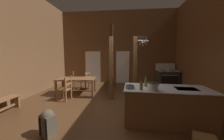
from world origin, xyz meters
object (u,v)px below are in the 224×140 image
object	(u,v)px
kitchen_island	(166,105)
backpack	(48,122)
bottle_tall_on_counter	(141,86)
bottle_short_on_counter	(146,82)
ladderback_chair_by_post	(90,81)
stove_range	(167,78)
bench_along_left_wall	(0,105)
stockpot_on_counter	(153,86)
ladderback_chair_near_window	(65,89)
dining_table	(76,80)
ladderback_chair_at_table_end	(76,80)
mixing_bowl_on_counter	(130,87)

from	to	relation	value
kitchen_island	backpack	xyz separation A→B (m)	(-2.73, -0.86, -0.15)
bottle_tall_on_counter	bottle_short_on_counter	world-z (taller)	bottle_short_on_counter
ladderback_chair_by_post	bottle_short_on_counter	xyz separation A→B (m)	(2.41, -2.94, 0.59)
kitchen_island	stove_range	distance (m)	4.35
bench_along_left_wall	stockpot_on_counter	distance (m)	4.46
kitchen_island	ladderback_chair_near_window	size ratio (longest dim) A/B	2.32
backpack	dining_table	bearing A→B (deg)	100.27
ladderback_chair_near_window	bench_along_left_wall	xyz separation A→B (m)	(-1.38, -1.38, -0.15)
dining_table	stockpot_on_counter	size ratio (longest dim) A/B	5.55
stove_range	backpack	world-z (taller)	stove_range
ladderback_chair_near_window	bottle_short_on_counter	distance (m)	3.21
bottle_short_on_counter	backpack	bearing A→B (deg)	-156.35
ladderback_chair_near_window	ladderback_chair_at_table_end	bearing A→B (deg)	97.55
stove_range	ladderback_chair_near_window	xyz separation A→B (m)	(-4.79, -2.79, -0.03)
ladderback_chair_by_post	stockpot_on_counter	world-z (taller)	stockpot_on_counter
bench_along_left_wall	backpack	distance (m)	2.22
dining_table	bottle_tall_on_counter	xyz separation A→B (m)	(2.61, -2.46, 0.38)
ladderback_chair_at_table_end	dining_table	bearing A→B (deg)	-67.43
ladderback_chair_by_post	bottle_tall_on_counter	bearing A→B (deg)	-56.04
bottle_short_on_counter	dining_table	bearing A→B (deg)	143.22
kitchen_island	bench_along_left_wall	xyz separation A→B (m)	(-4.80, -0.03, -0.17)
kitchen_island	mixing_bowl_on_counter	bearing A→B (deg)	-171.67
bench_along_left_wall	bottle_short_on_counter	distance (m)	4.35
kitchen_island	ladderback_chair_at_table_end	size ratio (longest dim) A/B	2.32
kitchen_island	bench_along_left_wall	world-z (taller)	kitchen_island
mixing_bowl_on_counter	ladderback_chair_at_table_end	bearing A→B (deg)	130.19
kitchen_island	stockpot_on_counter	xyz separation A→B (m)	(-0.41, -0.28, 0.56)
kitchen_island	mixing_bowl_on_counter	xyz separation A→B (m)	(-0.95, -0.14, 0.51)
ladderback_chair_by_post	bench_along_left_wall	xyz separation A→B (m)	(-1.88, -3.09, -0.15)
ladderback_chair_at_table_end	stove_range	bearing A→B (deg)	12.05
ladderback_chair_near_window	backpack	xyz separation A→B (m)	(0.69, -2.20, -0.14)
bench_along_left_wall	ladderback_chair_by_post	bearing A→B (deg)	58.69
bench_along_left_wall	mixing_bowl_on_counter	size ratio (longest dim) A/B	5.13
ladderback_chair_near_window	ladderback_chair_at_table_end	distance (m)	1.73
stove_range	stockpot_on_counter	distance (m)	4.79
stove_range	stockpot_on_counter	xyz separation A→B (m)	(-1.77, -4.41, 0.54)
bench_along_left_wall	bottle_tall_on_counter	distance (m)	4.19
ladderback_chair_near_window	backpack	world-z (taller)	ladderback_chair_near_window
bench_along_left_wall	bottle_short_on_counter	size ratio (longest dim) A/B	4.02
kitchen_island	ladderback_chair_by_post	bearing A→B (deg)	133.66
kitchen_island	ladderback_chair_near_window	distance (m)	3.67
ladderback_chair_near_window	bottle_tall_on_counter	bearing A→B (deg)	-30.42
backpack	bottle_tall_on_counter	xyz separation A→B (m)	(2.06, 0.59, 0.72)
stove_range	bottle_short_on_counter	world-z (taller)	stove_range
dining_table	backpack	xyz separation A→B (m)	(0.55, -3.05, -0.34)
mixing_bowl_on_counter	bottle_tall_on_counter	xyz separation A→B (m)	(0.27, -0.13, 0.06)
kitchen_island	backpack	bearing A→B (deg)	-162.63
ladderback_chair_by_post	bottle_short_on_counter	size ratio (longest dim) A/B	3.30
mixing_bowl_on_counter	bottle_tall_on_counter	distance (m)	0.30
ladderback_chair_near_window	stockpot_on_counter	world-z (taller)	stockpot_on_counter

